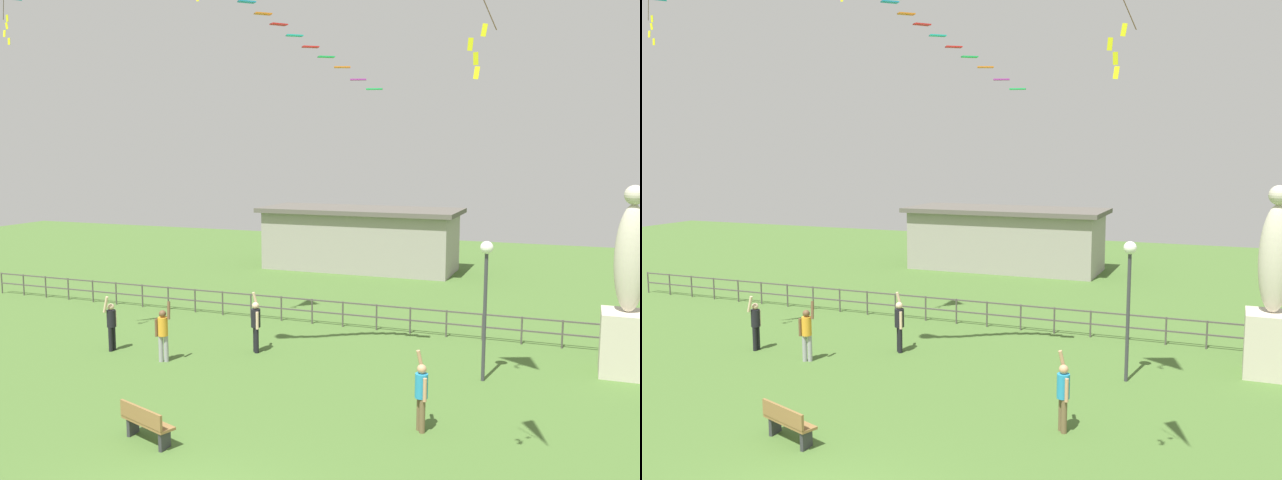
# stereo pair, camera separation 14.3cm
# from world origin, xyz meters

# --- Properties ---
(statue_monument) EXTENTS (1.41, 1.41, 5.49)m
(statue_monument) POSITION_xyz_m (7.80, 11.84, 1.93)
(statue_monument) COLOR beige
(statue_monument) RESTS_ON ground_plane
(lamppost) EXTENTS (0.36, 0.36, 3.97)m
(lamppost) POSITION_xyz_m (4.06, 9.82, 2.93)
(lamppost) COLOR #38383D
(lamppost) RESTS_ON ground_plane
(park_bench) EXTENTS (1.55, 0.90, 0.85)m
(park_bench) POSITION_xyz_m (-2.32, 2.91, 0.46)
(park_bench) COLOR olive
(park_bench) RESTS_ON ground_plane
(person_0) EXTENTS (0.39, 0.50, 1.93)m
(person_0) POSITION_xyz_m (-3.13, 9.96, 0.97)
(person_0) COLOR black
(person_0) RESTS_ON ground_plane
(person_1) EXTENTS (0.35, 0.49, 1.88)m
(person_1) POSITION_xyz_m (3.23, 5.73, 0.94)
(person_1) COLOR brown
(person_1) RESTS_ON ground_plane
(person_2) EXTENTS (0.51, 0.30, 1.90)m
(person_2) POSITION_xyz_m (-5.33, 8.04, 0.95)
(person_2) COLOR #99999E
(person_2) RESTS_ON ground_plane
(person_5) EXTENTS (0.30, 0.47, 1.83)m
(person_5) POSITION_xyz_m (-7.56, 8.43, 0.92)
(person_5) COLOR black
(person_5) RESTS_ON ground_plane
(waterfront_railing) EXTENTS (36.04, 0.06, 0.95)m
(waterfront_railing) POSITION_xyz_m (-0.33, 14.00, 0.62)
(waterfront_railing) COLOR #4C4742
(waterfront_railing) RESTS_ON ground_plane
(pavilion_building) EXTENTS (10.69, 4.38, 3.34)m
(pavilion_building) POSITION_xyz_m (-4.84, 26.00, 1.70)
(pavilion_building) COLOR gray
(pavilion_building) RESTS_ON ground_plane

